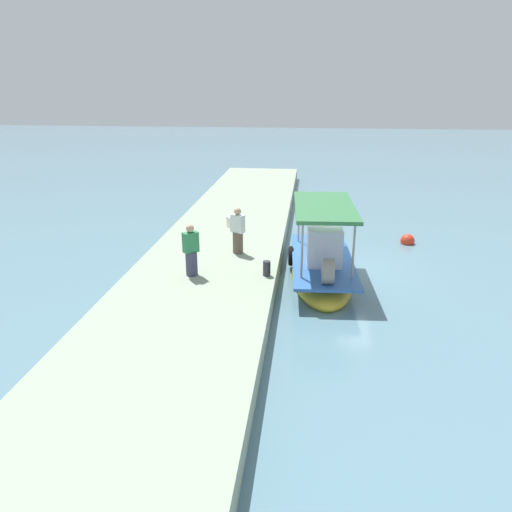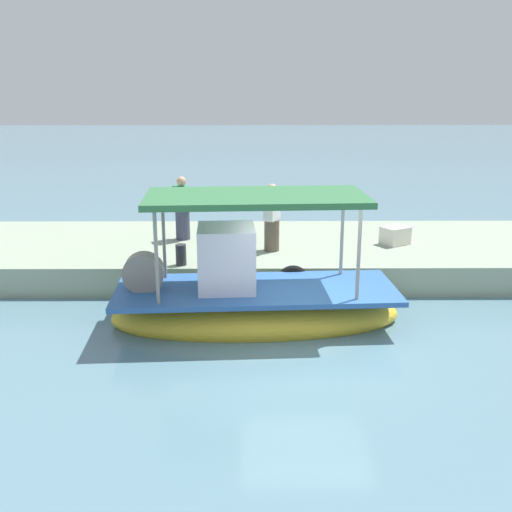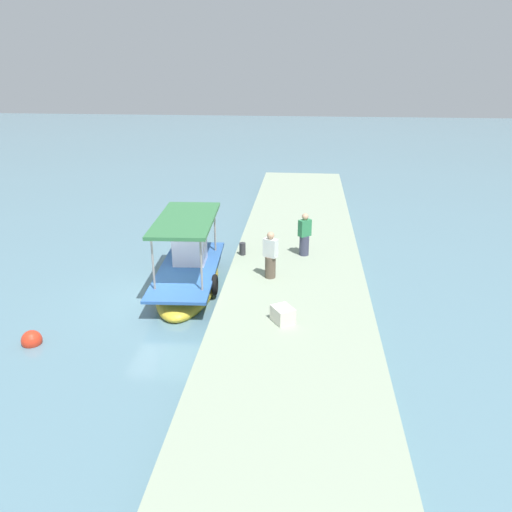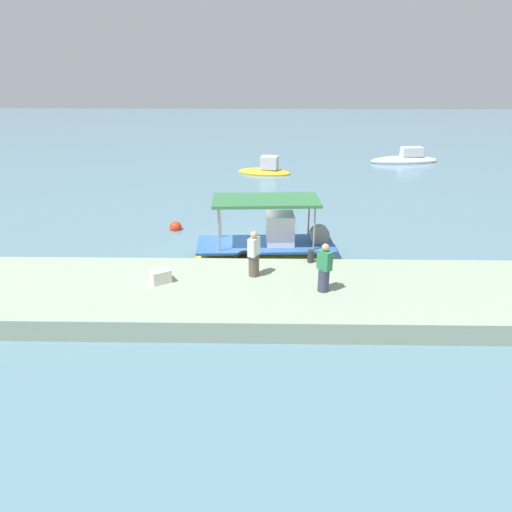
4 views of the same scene
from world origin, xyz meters
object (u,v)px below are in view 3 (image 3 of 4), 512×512
mooring_bollard (242,249)px  cargo_crate (283,314)px  fisherman_near_bollard (304,236)px  fisherman_by_crate (270,257)px  marker_buoy (32,340)px  main_fishing_boat (189,274)px

mooring_bollard → cargo_crate: bearing=-161.0°
mooring_bollard → cargo_crate: 5.58m
cargo_crate → fisherman_near_bollard: bearing=-5.7°
fisherman_near_bollard → fisherman_by_crate: 2.57m
mooring_bollard → marker_buoy: size_ratio=0.81×
marker_buoy → fisherman_by_crate: bearing=-59.3°
cargo_crate → marker_buoy: 7.36m
main_fishing_boat → fisherman_by_crate: size_ratio=3.55×
mooring_bollard → marker_buoy: bearing=138.0°
marker_buoy → mooring_bollard: bearing=-42.0°
fisherman_near_bollard → mooring_bollard: bearing=95.1°
fisherman_by_crate → marker_buoy: size_ratio=2.80×
fisherman_by_crate → cargo_crate: bearing=-169.5°
main_fishing_boat → fisherman_near_bollard: 4.61m
main_fishing_boat → cargo_crate: size_ratio=9.13×
main_fishing_boat → cargo_crate: (-3.67, -3.58, 0.44)m
main_fishing_boat → marker_buoy: size_ratio=9.96×
fisherman_by_crate → mooring_bollard: fisherman_by_crate is taller
fisherman_near_bollard → mooring_bollard: 2.43m
fisherman_near_bollard → marker_buoy: fisherman_near_bollard is taller
marker_buoy → cargo_crate: bearing=-83.8°
cargo_crate → marker_buoy: cargo_crate is taller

